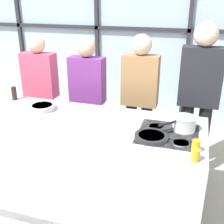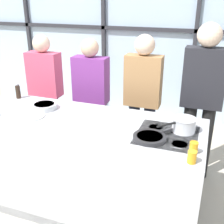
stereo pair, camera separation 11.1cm
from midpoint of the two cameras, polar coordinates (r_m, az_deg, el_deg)
ground_plane at (r=3.19m, az=-3.72°, el=-17.50°), size 18.00×18.00×0.00m
back_window_wall at (r=4.86m, az=7.94°, el=14.79°), size 6.40×0.10×2.80m
demo_island at (r=2.91m, az=-3.94°, el=-10.50°), size 2.23×0.95×0.93m
spectator_far_left at (r=3.88m, az=-12.56°, el=4.83°), size 0.44×0.22×1.60m
spectator_center_left at (r=3.58m, az=-3.38°, el=3.70°), size 0.44×0.22×1.58m
spectator_center_right at (r=3.36m, az=7.16°, el=3.30°), size 0.43×0.23×1.66m
spectator_far_right at (r=3.27m, az=18.75°, el=3.30°), size 0.45×0.25×1.81m
frying_pan at (r=2.40m, az=9.15°, el=-5.04°), size 0.38×0.44×0.04m
saucepan at (r=2.57m, az=15.58°, el=-2.45°), size 0.31×0.32×0.13m
white_plate at (r=2.89m, az=-14.96°, el=-0.81°), size 0.26×0.26×0.01m
mixing_bowl at (r=3.05m, az=-12.56°, el=1.18°), size 0.26×0.26×0.06m
pepper_grinder at (r=3.44m, az=-17.69°, el=3.99°), size 0.05×0.05×0.18m
juice_glass_near at (r=2.13m, az=17.40°, el=-8.73°), size 0.07×0.07×0.09m
juice_glass_far at (r=2.26m, az=17.63°, el=-6.95°), size 0.07×0.07×0.09m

